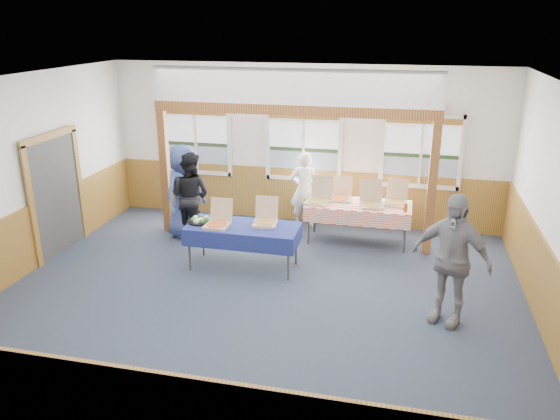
{
  "coord_description": "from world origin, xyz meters",
  "views": [
    {
      "loc": [
        1.99,
        -7.14,
        3.99
      ],
      "look_at": [
        0.09,
        1.0,
        1.07
      ],
      "focal_mm": 35.0,
      "sensor_mm": 36.0,
      "label": 1
    }
  ],
  "objects_px": {
    "table_left": "(243,229)",
    "person_grey": "(451,259)",
    "woman_white": "(304,190)",
    "woman_black": "(190,196)",
    "table_right": "(358,207)",
    "man_blue": "(184,191)"
  },
  "relations": [
    {
      "from": "person_grey",
      "to": "man_blue",
      "type": "bearing_deg",
      "value": -179.13
    },
    {
      "from": "man_blue",
      "to": "person_grey",
      "type": "distance_m",
      "value": 5.23
    },
    {
      "from": "woman_white",
      "to": "person_grey",
      "type": "relative_size",
      "value": 0.83
    },
    {
      "from": "woman_white",
      "to": "person_grey",
      "type": "height_order",
      "value": "person_grey"
    },
    {
      "from": "table_right",
      "to": "man_blue",
      "type": "height_order",
      "value": "man_blue"
    },
    {
      "from": "table_left",
      "to": "person_grey",
      "type": "bearing_deg",
      "value": -8.13
    },
    {
      "from": "table_right",
      "to": "woman_black",
      "type": "xyz_separation_m",
      "value": [
        -3.14,
        -0.49,
        0.14
      ]
    },
    {
      "from": "table_right",
      "to": "woman_black",
      "type": "distance_m",
      "value": 3.18
    },
    {
      "from": "table_right",
      "to": "person_grey",
      "type": "bearing_deg",
      "value": -63.21
    },
    {
      "from": "woman_white",
      "to": "man_blue",
      "type": "height_order",
      "value": "man_blue"
    },
    {
      "from": "man_blue",
      "to": "table_right",
      "type": "bearing_deg",
      "value": -58.73
    },
    {
      "from": "table_left",
      "to": "man_blue",
      "type": "distance_m",
      "value": 1.91
    },
    {
      "from": "woman_white",
      "to": "person_grey",
      "type": "bearing_deg",
      "value": 118.01
    },
    {
      "from": "table_left",
      "to": "woman_black",
      "type": "height_order",
      "value": "woman_black"
    },
    {
      "from": "table_right",
      "to": "man_blue",
      "type": "bearing_deg",
      "value": -175.33
    },
    {
      "from": "woman_black",
      "to": "table_right",
      "type": "bearing_deg",
      "value": -161.58
    },
    {
      "from": "woman_white",
      "to": "person_grey",
      "type": "xyz_separation_m",
      "value": [
        2.62,
        -3.17,
        0.16
      ]
    },
    {
      "from": "table_left",
      "to": "man_blue",
      "type": "relative_size",
      "value": 1.09
    },
    {
      "from": "table_right",
      "to": "woman_white",
      "type": "xyz_separation_m",
      "value": [
        -1.14,
        0.56,
        0.08
      ]
    },
    {
      "from": "table_left",
      "to": "man_blue",
      "type": "height_order",
      "value": "man_blue"
    },
    {
      "from": "woman_white",
      "to": "woman_black",
      "type": "height_order",
      "value": "woman_black"
    },
    {
      "from": "woman_white",
      "to": "woman_black",
      "type": "xyz_separation_m",
      "value": [
        -2.0,
        -1.05,
        0.06
      ]
    }
  ]
}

